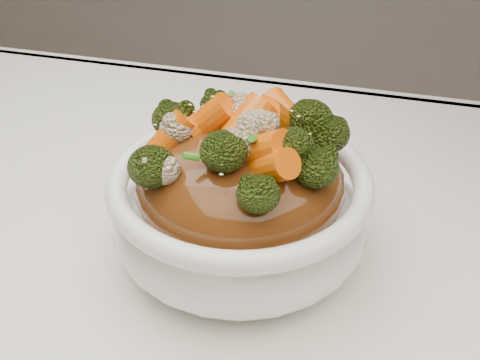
% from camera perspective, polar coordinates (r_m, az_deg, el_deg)
% --- Properties ---
extents(tablecloth, '(1.20, 0.80, 0.04)m').
position_cam_1_polar(tablecloth, '(0.47, -6.29, -12.45)').
color(tablecloth, white).
rests_on(tablecloth, dining_table).
extents(bowl, '(0.24, 0.24, 0.08)m').
position_cam_1_polar(bowl, '(0.46, 0.00, -3.21)').
color(bowl, white).
rests_on(bowl, tablecloth).
extents(sauce_base, '(0.19, 0.19, 0.09)m').
position_cam_1_polar(sauce_base, '(0.44, -0.00, -0.31)').
color(sauce_base, '#52280E').
rests_on(sauce_base, bowl).
extents(carrots, '(0.19, 0.19, 0.05)m').
position_cam_1_polar(carrots, '(0.41, -0.00, 6.56)').
color(carrots, '#D75607').
rests_on(carrots, sauce_base).
extents(broccoli, '(0.19, 0.19, 0.04)m').
position_cam_1_polar(broccoli, '(0.41, -0.00, 6.44)').
color(broccoli, black).
rests_on(broccoli, sauce_base).
extents(cauliflower, '(0.19, 0.19, 0.03)m').
position_cam_1_polar(cauliflower, '(0.41, -0.00, 6.20)').
color(cauliflower, '#CDB38C').
rests_on(cauliflower, sauce_base).
extents(scallions, '(0.14, 0.14, 0.02)m').
position_cam_1_polar(scallions, '(0.41, 0.00, 6.68)').
color(scallions, '#37891F').
rests_on(scallions, sauce_base).
extents(sesame_seeds, '(0.17, 0.17, 0.01)m').
position_cam_1_polar(sesame_seeds, '(0.41, 0.00, 6.68)').
color(sesame_seeds, beige).
rests_on(sesame_seeds, sauce_base).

